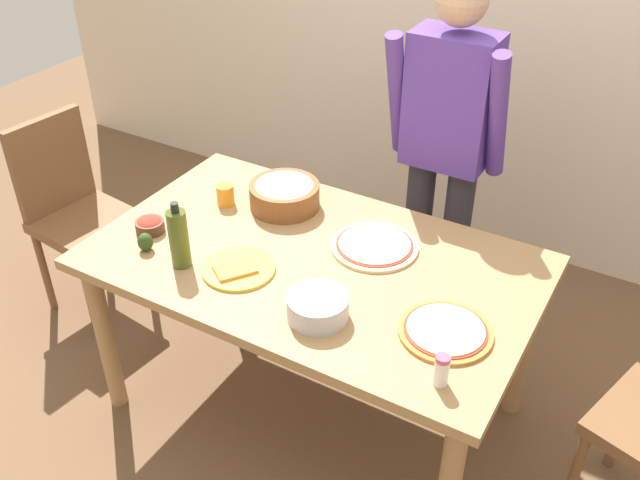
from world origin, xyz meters
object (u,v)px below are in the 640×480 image
pizza_cooked_on_tray (446,331)px  small_sauce_bowl (150,225)px  mixing_bowl_steel (318,307)px  cup_orange (225,195)px  olive_oil_bottle (179,238)px  plate_with_slice (238,269)px  person_cook (446,143)px  pizza_raw_on_board (375,246)px  dining_table (313,278)px  popcorn_bowl (284,193)px  salt_shaker (442,370)px  avocado (145,242)px  chair_wooden_left (74,206)px

pizza_cooked_on_tray → small_sauce_bowl: bearing=-178.8°
mixing_bowl_steel → cup_orange: (-0.67, 0.41, 0.00)m
mixing_bowl_steel → olive_oil_bottle: 0.57m
mixing_bowl_steel → plate_with_slice: bearing=168.9°
person_cook → pizza_raw_on_board: (-0.03, -0.59, -0.17)m
dining_table → plate_with_slice: bearing=-134.0°
mixing_bowl_steel → pizza_raw_on_board: bearing=92.1°
pizza_raw_on_board → mixing_bowl_steel: size_ratio=1.62×
pizza_cooked_on_tray → mixing_bowl_steel: bearing=-160.9°
plate_with_slice → person_cook: bearing=68.4°
popcorn_bowl → olive_oil_bottle: (-0.10, -0.52, 0.05)m
dining_table → cup_orange: size_ratio=18.82×
popcorn_bowl → person_cook: bearing=47.3°
pizza_cooked_on_tray → popcorn_bowl: bearing=155.5°
plate_with_slice → mixing_bowl_steel: mixing_bowl_steel is taller
mixing_bowl_steel → olive_oil_bottle: (-0.56, 0.00, 0.07)m
popcorn_bowl → cup_orange: 0.24m
pizza_raw_on_board → pizza_cooked_on_tray: (0.40, -0.31, 0.00)m
salt_shaker → avocado: 1.19m
popcorn_bowl → pizza_raw_on_board: bearing=-10.1°
small_sauce_bowl → avocado: avocado is taller
plate_with_slice → pizza_cooked_on_tray: bearing=4.6°
chair_wooden_left → pizza_raw_on_board: chair_wooden_left is taller
small_sauce_bowl → cup_orange: (0.13, 0.31, 0.01)m
pizza_cooked_on_tray → plate_with_slice: 0.76m
pizza_raw_on_board → plate_with_slice: 0.51m
cup_orange → pizza_raw_on_board: bearing=2.2°
pizza_cooked_on_tray → salt_shaker: size_ratio=2.82×
person_cook → avocado: person_cook is taller
chair_wooden_left → mixing_bowl_steel: 1.56m
chair_wooden_left → person_cook: bearing=24.9°
popcorn_bowl → avocado: popcorn_bowl is taller
popcorn_bowl → olive_oil_bottle: size_ratio=1.09×
chair_wooden_left → pizza_cooked_on_tray: chair_wooden_left is taller
person_cook → olive_oil_bottle: size_ratio=6.33×
chair_wooden_left → cup_orange: (0.83, 0.09, 0.26)m
olive_oil_bottle → person_cook: bearing=60.8°
plate_with_slice → pizza_raw_on_board: bearing=46.3°
olive_oil_bottle → plate_with_slice: bearing=19.9°
cup_orange → dining_table: bearing=-16.3°
chair_wooden_left → popcorn_bowl: 1.10m
olive_oil_bottle → pizza_cooked_on_tray: bearing=7.9°
chair_wooden_left → plate_with_slice: 1.18m
chair_wooden_left → plate_with_slice: chair_wooden_left is taller
avocado → cup_orange: bearing=81.8°
popcorn_bowl → salt_shaker: popcorn_bowl is taller
salt_shaker → mixing_bowl_steel: bearing=170.5°
avocado → salt_shaker: bearing=-4.0°
pizza_raw_on_board → small_sauce_bowl: bearing=-157.2°
olive_oil_bottle → popcorn_bowl: bearing=78.7°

